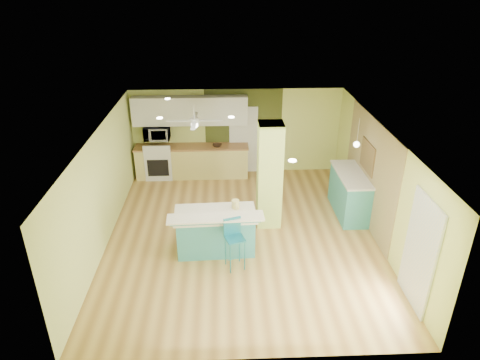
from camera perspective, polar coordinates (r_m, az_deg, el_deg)
name	(u,v)px	position (r m, az deg, el deg)	size (l,w,h in m)	color
floor	(242,235)	(9.88, 0.26, -7.32)	(6.00, 7.00, 0.01)	#A17238
ceiling	(242,131)	(8.76, 0.30, 6.54)	(6.00, 7.00, 0.01)	white
wall_back	(236,132)	(12.48, -0.47, 6.47)	(6.00, 0.01, 2.50)	#D8E57A
wall_front	(253,297)	(6.33, 1.80, -15.27)	(6.00, 0.01, 2.50)	#D8E57A
wall_left	(102,189)	(9.61, -17.94, -1.11)	(0.01, 7.00, 2.50)	#D8E57A
wall_right	(379,183)	(9.85, 18.03, -0.44)	(0.01, 7.00, 2.50)	#D8E57A
wood_panel	(370,172)	(10.35, 16.88, 1.04)	(0.02, 3.40, 2.50)	#8F7B52
olive_accent	(243,132)	(12.47, 0.46, 6.46)	(2.20, 0.02, 2.50)	#42491D
interior_door	(243,140)	(12.53, 0.46, 5.34)	(0.82, 0.05, 2.00)	silver
french_door	(420,253)	(8.11, 22.83, -8.97)	(0.04, 1.08, 2.10)	silver
column	(270,176)	(9.75, 3.96, 0.59)	(0.55, 0.55, 2.50)	#BFD764
kitchen_run	(192,161)	(12.51, -6.38, 2.51)	(3.25, 0.63, 0.94)	#D3C56E
stove	(159,162)	(12.61, -10.69, 2.35)	(0.76, 0.66, 1.08)	silver
upper_cabinets	(190,111)	(12.11, -6.69, 9.17)	(3.20, 0.34, 0.80)	silver
microwave	(157,133)	(12.29, -11.03, 6.17)	(0.70, 0.48, 0.39)	white
ceiling_fan	(194,121)	(10.80, -6.10, 7.82)	(1.41, 1.41, 0.61)	white
pendant_lamp	(357,144)	(10.13, 15.27, 4.62)	(0.14, 0.14, 0.69)	white
wall_decor	(368,157)	(10.40, 16.64, 3.00)	(0.03, 0.90, 0.70)	brown
peninsula	(216,231)	(9.15, -3.26, -6.75)	(1.95, 1.10, 1.04)	teal
bar_stool	(234,235)	(8.54, -0.84, -7.40)	(0.45, 0.45, 1.08)	teal
side_counter	(350,193)	(10.81, 14.50, -1.73)	(0.71, 1.68, 1.08)	teal
fruit_bowl	(217,145)	(12.23, -3.05, 4.64)	(0.26, 0.26, 0.06)	#331F15
canister	(235,204)	(9.07, -0.61, -3.25)	(0.16, 0.16, 0.19)	yellow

